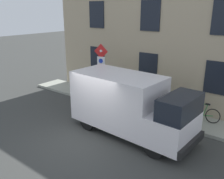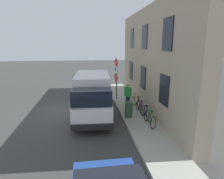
{
  "view_description": "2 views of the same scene",
  "coord_description": "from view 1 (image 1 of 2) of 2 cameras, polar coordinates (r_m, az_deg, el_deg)",
  "views": [
    {
      "loc": [
        -6.6,
        -6.37,
        5.05
      ],
      "look_at": [
        2.93,
        1.04,
        1.09
      ],
      "focal_mm": 39.6,
      "sensor_mm": 36.0,
      "label": 1
    },
    {
      "loc": [
        1.0,
        -12.22,
        4.28
      ],
      "look_at": [
        2.56,
        -0.42,
        1.45
      ],
      "focal_mm": 30.65,
      "sensor_mm": 36.0,
      "label": 2
    }
  ],
  "objects": [
    {
      "name": "litter_bin",
      "position": [
        11.76,
        12.83,
        -4.64
      ],
      "size": [
        0.44,
        0.44,
        0.9
      ],
      "primitive_type": "cylinder",
      "color": "#2D5133",
      "rests_on": "sidewalk_slab"
    },
    {
      "name": "bicycle_green",
      "position": [
        12.13,
        19.86,
        -4.98
      ],
      "size": [
        0.46,
        1.71,
        0.89
      ],
      "rotation": [
        0.0,
        0.0,
        1.57
      ],
      "color": "black",
      "rests_on": "sidewalk_slab"
    },
    {
      "name": "sign_post_stacked",
      "position": [
        13.19,
        -2.5,
        5.28
      ],
      "size": [
        0.2,
        0.55,
        3.07
      ],
      "color": "#474C47",
      "rests_on": "sidewalk_slab"
    },
    {
      "name": "pedestrian",
      "position": [
        12.39,
        7.61,
        -0.77
      ],
      "size": [
        0.44,
        0.48,
        1.72
      ],
      "rotation": [
        0.0,
        0.0,
        3.77
      ],
      "color": "#262B47",
      "rests_on": "sidewalk_slab"
    },
    {
      "name": "bicycle_black",
      "position": [
        12.73,
        12.11,
        -3.17
      ],
      "size": [
        0.46,
        1.71,
        0.89
      ],
      "rotation": [
        0.0,
        0.0,
        1.6
      ],
      "color": "black",
      "rests_on": "sidewalk_slab"
    },
    {
      "name": "bicycle_purple",
      "position": [
        12.4,
        15.88,
        -4.06
      ],
      "size": [
        0.46,
        1.72,
        0.89
      ],
      "rotation": [
        0.0,
        0.0,
        1.66
      ],
      "color": "black",
      "rests_on": "sidewalk_slab"
    },
    {
      "name": "building_facade",
      "position": [
        13.43,
        9.31,
        10.33
      ],
      "size": [
        0.75,
        12.92,
        6.56
      ],
      "color": "tan",
      "rests_on": "ground_plane"
    },
    {
      "name": "ground_plane",
      "position": [
        10.48,
        -5.48,
        -10.78
      ],
      "size": [
        80.0,
        80.0,
        0.0
      ],
      "primitive_type": "plane",
      "color": "#383937"
    },
    {
      "name": "delivery_van",
      "position": [
        10.17,
        3.99,
        -3.33
      ],
      "size": [
        2.24,
        5.42,
        2.5
      ],
      "rotation": [
        0.0,
        0.0,
        4.67
      ],
      "color": "white",
      "rests_on": "ground_plane"
    },
    {
      "name": "sidewalk_slab",
      "position": [
        13.23,
        6.03,
        -4.09
      ],
      "size": [
        1.76,
        14.92,
        0.14
      ],
      "primitive_type": "cube",
      "color": "#9B9E8F",
      "rests_on": "ground_plane"
    },
    {
      "name": "bicycle_orange",
      "position": [
        13.12,
        8.54,
        -2.32
      ],
      "size": [
        0.46,
        1.71,
        0.89
      ],
      "rotation": [
        0.0,
        0.0,
        1.7
      ],
      "color": "black",
      "rests_on": "sidewalk_slab"
    }
  ]
}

